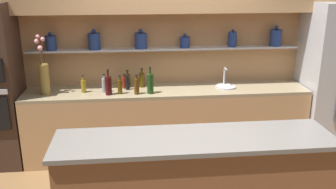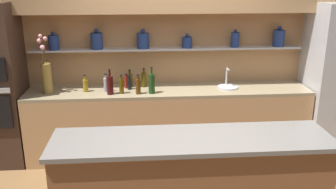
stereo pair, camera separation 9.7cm
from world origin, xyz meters
name	(u,v)px [view 1 (the left image)]	position (x,y,z in m)	size (l,w,h in m)	color
back_wall_unit	(169,37)	(0.00, 1.53, 1.55)	(5.20, 0.44, 2.60)	tan
back_counter_unit	(167,122)	(-0.06, 1.24, 0.46)	(3.64, 0.62, 0.92)	tan
refrigerator	(334,79)	(2.19, 1.20, 1.01)	(0.82, 0.73, 2.01)	#B7B7BC
flower_vase	(44,75)	(-1.58, 1.19, 1.16)	(0.14, 0.15, 0.74)	olive
sink_fixture	(226,85)	(0.72, 1.25, 0.95)	(0.27, 0.27, 0.25)	#B7B7BC
bottle_oil_0	(128,80)	(-0.56, 1.42, 1.01)	(0.07, 0.07, 0.22)	#47380A
bottle_oil_1	(142,79)	(-0.38, 1.38, 1.02)	(0.07, 0.07, 0.25)	#47380A
bottle_spirit_2	(137,86)	(-0.45, 1.07, 1.03)	(0.06, 0.06, 0.25)	#4C2D0C
bottle_oil_3	(83,86)	(-1.12, 1.22, 1.01)	(0.06, 0.06, 0.22)	olive
bottle_wine_4	(150,84)	(-0.29, 1.09, 1.05)	(0.08, 0.08, 0.34)	#193814
bottle_wine_5	(108,85)	(-0.80, 1.09, 1.04)	(0.08, 0.08, 0.32)	#380C0C
bottle_sauce_6	(124,82)	(-0.61, 1.34, 1.00)	(0.05, 0.05, 0.19)	maroon
bottle_oil_7	(120,86)	(-0.66, 1.11, 1.02)	(0.06, 0.06, 0.24)	#47380A
bottle_spirit_8	(104,85)	(-0.86, 1.20, 1.02)	(0.06, 0.06, 0.24)	gray
bottle_sauce_9	(128,84)	(-0.57, 1.28, 1.00)	(0.05, 0.05, 0.19)	black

